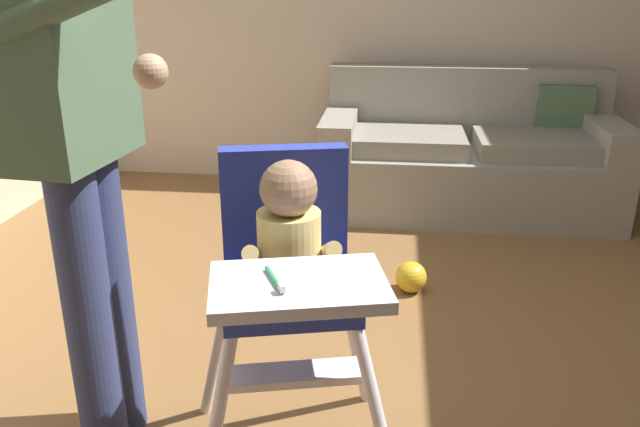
# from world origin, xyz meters

# --- Properties ---
(ground) EXTENTS (6.07, 6.56, 0.10)m
(ground) POSITION_xyz_m (0.00, 0.00, -0.05)
(ground) COLOR brown
(couch) EXTENTS (1.81, 0.86, 0.86)m
(couch) POSITION_xyz_m (0.58, 1.99, 0.33)
(couch) COLOR gray
(couch) RESTS_ON ground
(high_chair) EXTENTS (0.72, 0.82, 0.98)m
(high_chair) POSITION_xyz_m (-0.17, -0.45, 0.68)
(high_chair) COLOR white
(high_chair) RESTS_ON ground
(adult_standing) EXTENTS (0.51, 0.53, 1.69)m
(adult_standing) POSITION_xyz_m (-0.75, -0.40, 0.96)
(adult_standing) COLOR navy
(adult_standing) RESTS_ON ground
(toy_ball) EXTENTS (0.15, 0.15, 0.15)m
(toy_ball) POSITION_xyz_m (0.21, 0.73, 0.07)
(toy_ball) COLOR gold
(toy_ball) RESTS_ON ground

